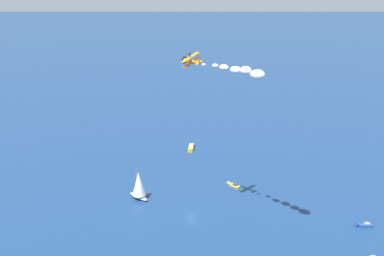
{
  "coord_description": "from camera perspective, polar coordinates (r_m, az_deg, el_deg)",
  "views": [
    {
      "loc": [
        -132.03,
        11.99,
        76.21
      ],
      "look_at": [
        0.0,
        0.0,
        31.02
      ],
      "focal_mm": 41.89,
      "sensor_mm": 36.0,
      "label": 1
    }
  ],
  "objects": [
    {
      "name": "ground_plane",
      "position": [
        152.92,
        0.0,
        -11.07
      ],
      "size": [
        2000.0,
        2000.0,
        0.0
      ],
      "primitive_type": "plane",
      "color": "navy"
    },
    {
      "name": "motorboat_near_centre",
      "position": [
        173.08,
        5.25,
        -7.22
      ],
      "size": [
        5.45,
        4.66,
        1.67
      ],
      "color": "gold",
      "rests_on": "ground_plane"
    },
    {
      "name": "motorboat_far_port",
      "position": [
        156.7,
        20.98,
        -11.48
      ],
      "size": [
        2.02,
        5.73,
        1.63
      ],
      "color": "#23478C",
      "rests_on": "ground_plane"
    },
    {
      "name": "sailboat_offshore",
      "position": [
        162.26,
        -6.78,
        -7.23
      ],
      "size": [
        8.37,
        7.96,
        11.65
      ],
      "color": "#9E9993",
      "rests_on": "ground_plane"
    },
    {
      "name": "motorboat_ahead",
      "position": [
        207.02,
        -0.15,
        -2.58
      ],
      "size": [
        8.96,
        3.88,
        2.52
      ],
      "color": "gold",
      "rests_on": "ground_plane"
    },
    {
      "name": "biplane_lead",
      "position": [
        134.91,
        -0.1,
        8.54
      ],
      "size": [
        6.79,
        6.61,
        3.98
      ],
      "color": "orange"
    },
    {
      "name": "wingwalker_lead",
      "position": [
        134.11,
        -0.31,
        9.37
      ],
      "size": [
        1.0,
        1.17,
        1.51
      ],
      "color": "black"
    },
    {
      "name": "smoke_trail_lead",
      "position": [
        122.01,
        6.65,
        7.18
      ],
      "size": [
        18.07,
        16.25,
        3.72
      ],
      "color": "silver"
    }
  ]
}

